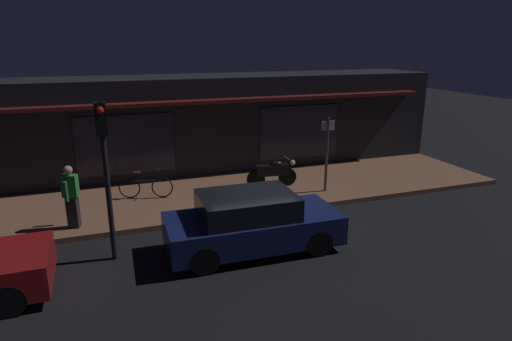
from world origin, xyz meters
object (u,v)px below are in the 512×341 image
object	(u,v)px
bicycle_parked	(146,187)
traffic_light_pole	(105,155)
parked_car_far	(251,222)
sign_post	(327,150)
motorcycle	(273,172)
person_photographer	(71,195)

from	to	relation	value
bicycle_parked	traffic_light_pole	xyz separation A→B (m)	(-1.09, -3.52, 1.97)
parked_car_far	bicycle_parked	bearing A→B (deg)	116.09
sign_post	bicycle_parked	bearing A→B (deg)	166.96
sign_post	parked_car_far	bearing A→B (deg)	-141.07
motorcycle	parked_car_far	distance (m)	4.36
traffic_light_pole	parked_car_far	distance (m)	3.64
motorcycle	traffic_light_pole	size ratio (longest dim) A/B	0.47
motorcycle	bicycle_parked	distance (m)	4.12
motorcycle	parked_car_far	size ratio (longest dim) A/B	0.41
motorcycle	bicycle_parked	world-z (taller)	motorcycle
sign_post	person_photographer	bearing A→B (deg)	-177.15
sign_post	traffic_light_pole	size ratio (longest dim) A/B	0.67
person_photographer	traffic_light_pole	bearing A→B (deg)	-63.83
motorcycle	parked_car_far	xyz separation A→B (m)	(-2.08, -3.83, 0.06)
traffic_light_pole	parked_car_far	world-z (taller)	traffic_light_pole
sign_post	traffic_light_pole	world-z (taller)	traffic_light_pole
traffic_light_pole	parked_car_far	bearing A→B (deg)	-11.19
bicycle_parked	traffic_light_pole	bearing A→B (deg)	-107.25
motorcycle	parked_car_far	bearing A→B (deg)	-118.52
bicycle_parked	person_photographer	world-z (taller)	person_photographer
bicycle_parked	person_photographer	xyz separation A→B (m)	(-2.01, -1.66, 0.52)
bicycle_parked	person_photographer	bearing A→B (deg)	-140.33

